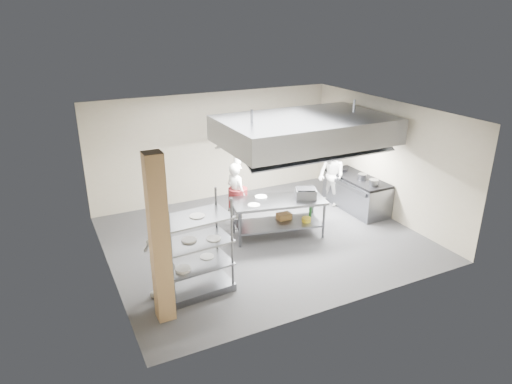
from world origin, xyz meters
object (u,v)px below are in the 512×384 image
pass_rack (196,247)px  stockpot (362,177)px  chef_head (236,195)px  chef_line (331,176)px  chef_plating (159,259)px  island (278,218)px  griddle (306,194)px  cooking_range (356,194)px

pass_rack → stockpot: bearing=13.9°
chef_head → stockpot: size_ratio=7.40×
chef_line → chef_plating: bearing=-70.4°
chef_line → chef_plating: size_ratio=1.05×
island → stockpot: size_ratio=9.58×
island → chef_head: (-0.69, 0.87, 0.38)m
chef_line → griddle: bearing=-55.9°
island → chef_plating: chef_plating is taller
pass_rack → stockpot: size_ratio=8.44×
chef_line → griddle: chef_line is taller
chef_plating → griddle: size_ratio=3.37×
pass_rack → griddle: bearing=16.8°
chef_head → chef_plating: size_ratio=1.06×
griddle → stockpot: size_ratio=2.08×
island → cooking_range: size_ratio=1.09×
island → pass_rack: pass_rack is taller
griddle → cooking_range: bearing=43.5°
chef_line → chef_plating: chef_line is taller
chef_head → griddle: bearing=-145.5°
pass_rack → cooking_range: size_ratio=0.96×
cooking_range → island: bearing=-169.6°
cooking_range → griddle: size_ratio=4.25×
island → chef_head: chef_head is taller
chef_line → stockpot: bearing=28.5°
chef_head → stockpot: bearing=-116.3°
island → cooking_range: (2.69, 0.49, -0.04)m
chef_head → griddle: 1.70m
chef_plating → stockpot: bearing=87.3°
island → chef_plating: (-3.19, -1.27, 0.34)m
chef_line → chef_plating: 5.86m
chef_head → chef_line: 2.90m
pass_rack → cooking_range: (5.20, 1.89, -0.54)m
chef_plating → griddle: 3.96m
griddle → stockpot: griddle is taller
cooking_range → chef_line: size_ratio=1.20×
island → cooking_range: bearing=23.0°
pass_rack → stockpot: pass_rack is taller
chef_head → chef_line: size_ratio=1.00×
stockpot → pass_rack: bearing=-162.0°
pass_rack → island: bearing=25.0°
pass_rack → cooking_range: pass_rack is taller
cooking_range → chef_line: (-0.48, 0.53, 0.42)m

